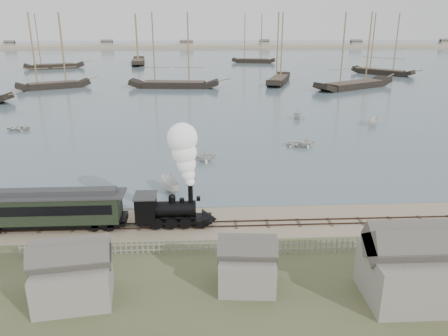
{
  "coord_description": "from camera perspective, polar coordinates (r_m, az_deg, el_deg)",
  "views": [
    {
      "loc": [
        -1.07,
        -39.05,
        18.53
      ],
      "look_at": [
        1.19,
        4.24,
        3.5
      ],
      "focal_mm": 35.0,
      "sensor_mm": 36.0,
      "label": 1
    }
  ],
  "objects": [
    {
      "name": "far_spit",
      "position": [
        289.65,
        -2.88,
        15.43
      ],
      "size": [
        500.0,
        20.0,
        1.8
      ],
      "primitive_type": "cube",
      "color": "tan",
      "rests_on": "ground"
    },
    {
      "name": "passenger_coach",
      "position": [
        42.88,
        -21.93,
        -4.83
      ],
      "size": [
        13.88,
        2.68,
        3.37
      ],
      "color": "black",
      "rests_on": "ground"
    },
    {
      "name": "locomotive",
      "position": [
        39.72,
        -5.51,
        -1.9
      ],
      "size": [
        7.55,
        2.82,
        9.41
      ],
      "color": "black",
      "rests_on": "ground"
    },
    {
      "name": "shed_right",
      "position": [
        34.19,
        22.74,
        -15.39
      ],
      "size": [
        6.0,
        5.0,
        5.1
      ],
      "primitive_type": null,
      "color": "slate",
      "rests_on": "ground"
    },
    {
      "name": "schooner_6",
      "position": [
        180.5,
        -21.63,
        15.15
      ],
      "size": [
        21.99,
        11.88,
        20.0
      ],
      "primitive_type": null,
      "rotation": [
        0.0,
        0.0,
        0.34
      ],
      "color": "black",
      "rests_on": "harbor_water"
    },
    {
      "name": "ground",
      "position": [
        43.23,
        -1.29,
        -6.26
      ],
      "size": [
        600.0,
        600.0,
        0.0
      ],
      "primitive_type": "plane",
      "color": "gray",
      "rests_on": "ground"
    },
    {
      "name": "schooner_3",
      "position": [
        130.79,
        7.31,
        15.26
      ],
      "size": [
        11.16,
        21.2,
        20.0
      ],
      "primitive_type": null,
      "rotation": [
        0.0,
        0.0,
        1.25
      ],
      "color": "black",
      "rests_on": "harbor_water"
    },
    {
      "name": "schooner_1",
      "position": [
        128.68,
        -21.85,
        14.03
      ],
      "size": [
        19.13,
        12.41,
        20.0
      ],
      "primitive_type": null,
      "rotation": [
        0.0,
        0.0,
        0.46
      ],
      "color": "black",
      "rests_on": "harbor_water"
    },
    {
      "name": "schooner_7",
      "position": [
        188.14,
        -11.32,
        16.19
      ],
      "size": [
        7.8,
        23.8,
        20.0
      ],
      "primitive_type": null,
      "rotation": [
        0.0,
        0.0,
        1.68
      ],
      "color": "black",
      "rests_on": "harbor_water"
    },
    {
      "name": "rowboat_1",
      "position": [
        58.86,
        -2.54,
        1.64
      ],
      "size": [
        2.7,
        3.11,
        1.61
      ],
      "primitive_type": "imported",
      "rotation": [
        0.0,
        0.0,
        1.59
      ],
      "color": "silver",
      "rests_on": "harbor_water"
    },
    {
      "name": "beached_dinghy",
      "position": [
        45.32,
        -20.47,
        -5.79
      ],
      "size": [
        3.45,
        4.17,
        0.75
      ],
      "primitive_type": "imported",
      "rotation": [
        0.0,
        0.0,
        1.3
      ],
      "color": "silver",
      "rests_on": "ground"
    },
    {
      "name": "schooner_8",
      "position": [
        190.48,
        3.93,
        16.53
      ],
      "size": [
        18.65,
        7.6,
        20.0
      ],
      "primitive_type": null,
      "rotation": [
        0.0,
        0.0,
        -0.19
      ],
      "color": "black",
      "rests_on": "harbor_water"
    },
    {
      "name": "rowboat_4",
      "position": [
        66.88,
        10.7,
        3.4
      ],
      "size": [
        3.03,
        3.3,
        1.46
      ],
      "primitive_type": "imported",
      "rotation": [
        0.0,
        0.0,
        4.98
      ],
      "color": "silver",
      "rests_on": "harbor_water"
    },
    {
      "name": "picket_fence_east",
      "position": [
        39.02,
        18.06,
        -10.26
      ],
      "size": [
        15.0,
        0.1,
        1.2
      ],
      "primitive_type": null,
      "color": "slate",
      "rests_on": "ground"
    },
    {
      "name": "rowboat_3",
      "position": [
        66.58,
        9.66,
        3.07
      ],
      "size": [
        3.53,
        4.16,
        0.73
      ],
      "primitive_type": "imported",
      "rotation": [
        0.0,
        0.0,
        1.24
      ],
      "color": "silver",
      "rests_on": "harbor_water"
    },
    {
      "name": "rowboat_6",
      "position": [
        83.18,
        -25.36,
        4.72
      ],
      "size": [
        2.86,
        3.94,
        0.8
      ],
      "primitive_type": "imported",
      "rotation": [
        0.0,
        0.0,
        4.69
      ],
      "color": "silver",
      "rests_on": "harbor_water"
    },
    {
      "name": "rowboat_5",
      "position": [
        83.46,
        18.91,
        5.8
      ],
      "size": [
        3.61,
        3.51,
        1.41
      ],
      "primitive_type": "imported",
      "rotation": [
        0.0,
        0.0,
        2.39
      ],
      "color": "silver",
      "rests_on": "harbor_water"
    },
    {
      "name": "shed_mid",
      "position": [
        32.93,
        2.98,
        -15.15
      ],
      "size": [
        4.0,
        3.5,
        3.6
      ],
      "primitive_type": null,
      "color": "slate",
      "rests_on": "ground"
    },
    {
      "name": "schooner_5",
      "position": [
        159.5,
        20.33,
        14.94
      ],
      "size": [
        18.06,
        17.99,
        20.0
      ],
      "primitive_type": null,
      "rotation": [
        0.0,
        0.0,
        -0.78
      ],
      "color": "black",
      "rests_on": "harbor_water"
    },
    {
      "name": "rowboat_2",
      "position": [
        48.82,
        -7.09,
        -2.26
      ],
      "size": [
        4.38,
        2.91,
        1.58
      ],
      "primitive_type": "imported",
      "rotation": [
        0.0,
        0.0,
        3.51
      ],
      "color": "silver",
      "rests_on": "harbor_water"
    },
    {
      "name": "shed_left",
      "position": [
        33.19,
        -18.79,
        -15.98
      ],
      "size": [
        5.0,
        4.0,
        4.1
      ],
      "primitive_type": null,
      "color": "slate",
      "rests_on": "ground"
    },
    {
      "name": "schooner_2",
      "position": [
        122.24,
        -6.71,
        15.02
      ],
      "size": [
        24.99,
        8.17,
        20.0
      ],
      "primitive_type": null,
      "rotation": [
        0.0,
        0.0,
        -0.1
      ],
      "color": "black",
      "rests_on": "harbor_water"
    },
    {
      "name": "picket_fence_west",
      "position": [
        37.42,
        -11.14,
        -10.96
      ],
      "size": [
        19.0,
        0.1,
        1.2
      ],
      "primitive_type": null,
      "color": "slate",
      "rests_on": "ground"
    },
    {
      "name": "rail_track",
      "position": [
        41.42,
        -1.21,
        -7.39
      ],
      "size": [
        120.0,
        1.8,
        0.16
      ],
      "color": "#34241C",
      "rests_on": "ground"
    },
    {
      "name": "rowboat_7",
      "position": [
        85.07,
        9.56,
        6.93
      ],
      "size": [
        3.52,
        3.09,
        1.77
      ],
      "primitive_type": "imported",
      "rotation": [
        0.0,
        0.0,
        0.06
      ],
      "color": "silver",
      "rests_on": "harbor_water"
    },
    {
      "name": "schooner_4",
      "position": [
        125.74,
        17.01,
        14.46
      ],
      "size": [
        25.73,
        18.55,
        20.0
      ],
      "primitive_type": null,
      "rotation": [
        0.0,
        0.0,
        0.53
      ],
      "color": "black",
      "rests_on": "harbor_water"
    },
    {
      "name": "harbor_water",
      "position": [
        209.87,
        -2.77,
        14.04
      ],
      "size": [
        600.0,
        336.0,
        0.06
      ],
      "primitive_type": "cube",
      "color": "#4A606A",
      "rests_on": "ground"
    }
  ]
}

